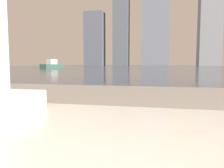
# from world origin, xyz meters

# --- Properties ---
(towel_stack) EXTENTS (0.25, 0.17, 0.08)m
(towel_stack) POSITION_xyz_m (-0.13, 0.89, 0.54)
(towel_stack) COLOR white
(towel_stack) RESTS_ON bathtub
(harbor_water) EXTENTS (180.00, 110.00, 0.01)m
(harbor_water) POSITION_xyz_m (0.00, 62.00, 0.01)
(harbor_water) COLOR slate
(harbor_water) RESTS_ON ground_plane
(harbor_boat_5) EXTENTS (2.44, 4.37, 1.55)m
(harbor_boat_5) POSITION_xyz_m (-17.16, 33.77, 0.56)
(harbor_boat_5) COLOR #335647
(harbor_boat_5) RESTS_ON harbor_water
(skyline_tower_0) EXTENTS (10.43, 7.80, 29.28)m
(skyline_tower_0) POSITION_xyz_m (-35.07, 118.00, 14.64)
(skyline_tower_0) COLOR #4C515B
(skyline_tower_0) RESTS_ON ground_plane
(skyline_tower_2) EXTENTS (13.95, 10.78, 62.76)m
(skyline_tower_2) POSITION_xyz_m (-1.98, 118.00, 31.38)
(skyline_tower_2) COLOR slate
(skyline_tower_2) RESTS_ON ground_plane
(skyline_tower_3) EXTENTS (10.34, 9.07, 36.75)m
(skyline_tower_3) POSITION_xyz_m (24.42, 118.00, 18.38)
(skyline_tower_3) COLOR slate
(skyline_tower_3) RESTS_ON ground_plane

